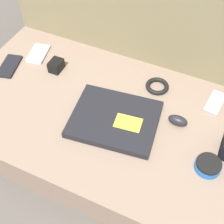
{
  "coord_description": "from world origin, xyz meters",
  "views": [
    {
      "loc": [
        0.29,
        -0.63,
        1.0
      ],
      "look_at": [
        0.0,
        0.0,
        0.16
      ],
      "focal_mm": 50.0,
      "sensor_mm": 36.0,
      "label": 1
    }
  ],
  "objects": [
    {
      "name": "couch_seat",
      "position": [
        0.0,
        0.0,
        0.07
      ],
      "size": [
        1.18,
        0.63,
        0.14
      ],
      "color": "#7A6656",
      "rests_on": "ground_plane"
    },
    {
      "name": "couch_backrest",
      "position": [
        0.0,
        0.41,
        0.29
      ],
      "size": [
        1.18,
        0.2,
        0.58
      ],
      "color": "#756B4C",
      "rests_on": "ground_plane"
    },
    {
      "name": "laptop",
      "position": [
        0.02,
        -0.02,
        0.15
      ],
      "size": [
        0.32,
        0.28,
        0.03
      ],
      "rotation": [
        0.0,
        0.0,
        0.13
      ],
      "color": "black",
      "rests_on": "couch_seat"
    },
    {
      "name": "charger_brick",
      "position": [
        -0.3,
        0.12,
        0.16
      ],
      "size": [
        0.05,
        0.06,
        0.04
      ],
      "color": "black",
      "rests_on": "couch_seat"
    },
    {
      "name": "ground_plane",
      "position": [
        0.0,
        0.0,
        0.0
      ],
      "size": [
        8.0,
        8.0,
        0.0
      ],
      "primitive_type": "plane",
      "color": "#4C4742"
    },
    {
      "name": "computer_mouse",
      "position": [
        0.22,
        0.06,
        0.16
      ],
      "size": [
        0.07,
        0.04,
        0.04
      ],
      "rotation": [
        0.0,
        0.0,
        -0.0
      ],
      "color": "black",
      "rests_on": "couch_seat"
    },
    {
      "name": "speaker_puck",
      "position": [
        0.36,
        -0.07,
        0.16
      ],
      "size": [
        0.08,
        0.08,
        0.03
      ],
      "color": "#1E569E",
      "rests_on": "couch_seat"
    },
    {
      "name": "phone_silver",
      "position": [
        -0.42,
        0.17,
        0.15
      ],
      "size": [
        0.09,
        0.13,
        0.01
      ],
      "rotation": [
        0.0,
        0.0,
        0.22
      ],
      "color": "#B7B7BC",
      "rests_on": "couch_seat"
    },
    {
      "name": "phone_small",
      "position": [
        -0.48,
        0.06,
        0.15
      ],
      "size": [
        0.09,
        0.14,
        0.01
      ],
      "rotation": [
        0.0,
        0.0,
        0.25
      ],
      "color": "black",
      "rests_on": "couch_seat"
    },
    {
      "name": "cable_coil",
      "position": [
        0.1,
        0.2,
        0.15
      ],
      "size": [
        0.09,
        0.09,
        0.02
      ],
      "color": "black",
      "rests_on": "couch_seat"
    },
    {
      "name": "phone_black",
      "position": [
        0.32,
        0.21,
        0.15
      ],
      "size": [
        0.07,
        0.12,
        0.01
      ],
      "rotation": [
        0.0,
        0.0,
        -0.11
      ],
      "color": "#99999E",
      "rests_on": "couch_seat"
    }
  ]
}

